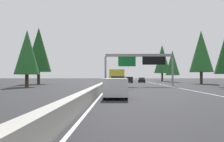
# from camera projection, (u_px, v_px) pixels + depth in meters

# --- Properties ---
(ground_plane) EXTENTS (320.00, 320.00, 0.00)m
(ground_plane) POSITION_uv_depth(u_px,v_px,m) (109.00, 84.00, 62.25)
(ground_plane) COLOR #262628
(median_barrier) EXTENTS (180.00, 0.56, 0.90)m
(median_barrier) POSITION_uv_depth(u_px,v_px,m) (110.00, 81.00, 82.26)
(median_barrier) COLOR #9E9B93
(median_barrier) RESTS_ON ground
(shoulder_stripe_right) EXTENTS (160.00, 0.16, 0.01)m
(shoulder_stripe_right) POSITION_uv_depth(u_px,v_px,m) (152.00, 83.00, 72.03)
(shoulder_stripe_right) COLOR silver
(shoulder_stripe_right) RESTS_ON ground
(shoulder_stripe_median) EXTENTS (160.00, 0.16, 0.01)m
(shoulder_stripe_median) POSITION_uv_depth(u_px,v_px,m) (111.00, 83.00, 72.24)
(shoulder_stripe_median) COLOR silver
(shoulder_stripe_median) RESTS_ON ground
(sign_gantry_overhead) EXTENTS (0.50, 12.68, 5.97)m
(sign_gantry_overhead) POSITION_uv_depth(u_px,v_px,m) (140.00, 60.00, 47.72)
(sign_gantry_overhead) COLOR gray
(sign_gantry_overhead) RESTS_ON ground
(minivan_mid_left) EXTENTS (5.00, 1.95, 1.69)m
(minivan_mid_left) POSITION_uv_depth(u_px,v_px,m) (116.00, 87.00, 22.19)
(minivan_mid_left) COLOR silver
(minivan_mid_left) RESTS_ON ground
(box_truck_near_right) EXTENTS (8.50, 2.40, 2.95)m
(box_truck_near_right) POSITION_uv_depth(u_px,v_px,m) (117.00, 78.00, 44.76)
(box_truck_near_right) COLOR gold
(box_truck_near_right) RESTS_ON ground
(sedan_distant_b) EXTENTS (4.40, 1.80, 1.47)m
(sedan_distant_b) POSITION_uv_depth(u_px,v_px,m) (116.00, 81.00, 57.64)
(sedan_distant_b) COLOR black
(sedan_distant_b) RESTS_ON ground
(bus_far_left) EXTENTS (11.50, 2.55, 3.10)m
(bus_far_left) POSITION_uv_depth(u_px,v_px,m) (117.00, 76.00, 119.05)
(bus_far_left) COLOR #1E4793
(bus_far_left) RESTS_ON ground
(sedan_far_center) EXTENTS (4.40, 1.80, 1.47)m
(sedan_far_center) POSITION_uv_depth(u_px,v_px,m) (142.00, 80.00, 76.32)
(sedan_far_center) COLOR black
(sedan_far_center) RESTS_ON ground
(sedan_mid_right) EXTENTS (4.40, 1.80, 1.47)m
(sedan_mid_right) POSITION_uv_depth(u_px,v_px,m) (128.00, 80.00, 82.25)
(sedan_mid_right) COLOR slate
(sedan_mid_right) RESTS_ON ground
(pickup_near_center) EXTENTS (5.60, 2.00, 1.86)m
(pickup_near_center) POSITION_uv_depth(u_px,v_px,m) (118.00, 83.00, 36.42)
(pickup_near_center) COLOR black
(pickup_near_center) RESTS_ON ground
(minivan_far_right) EXTENTS (5.00, 1.95, 1.69)m
(minivan_far_right) POSITION_uv_depth(u_px,v_px,m) (129.00, 79.00, 73.02)
(minivan_far_right) COLOR black
(minivan_far_right) RESTS_ON ground
(conifer_right_mid) EXTENTS (5.71, 5.71, 12.97)m
(conifer_right_mid) POSITION_uv_depth(u_px,v_px,m) (201.00, 51.00, 62.93)
(conifer_right_mid) COLOR #4C3823
(conifer_right_mid) RESTS_ON ground
(conifer_right_far) EXTENTS (4.31, 4.31, 9.79)m
(conifer_right_far) POSITION_uv_depth(u_px,v_px,m) (172.00, 63.00, 79.90)
(conifer_right_far) COLOR #4C3823
(conifer_right_far) RESTS_ON ground
(conifer_right_distant) EXTENTS (6.03, 6.03, 13.71)m
(conifer_right_distant) POSITION_uv_depth(u_px,v_px,m) (162.00, 59.00, 97.71)
(conifer_right_distant) COLOR #4C3823
(conifer_right_distant) RESTS_ON ground
(conifer_left_near) EXTENTS (4.33, 4.33, 9.83)m
(conifer_left_near) POSITION_uv_depth(u_px,v_px,m) (27.00, 52.00, 44.46)
(conifer_left_near) COLOR #4C3823
(conifer_left_near) RESTS_ON ground
(conifer_left_mid) EXTENTS (5.79, 5.79, 13.16)m
(conifer_left_mid) POSITION_uv_depth(u_px,v_px,m) (39.00, 50.00, 59.97)
(conifer_left_mid) COLOR #4C3823
(conifer_left_mid) RESTS_ON ground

